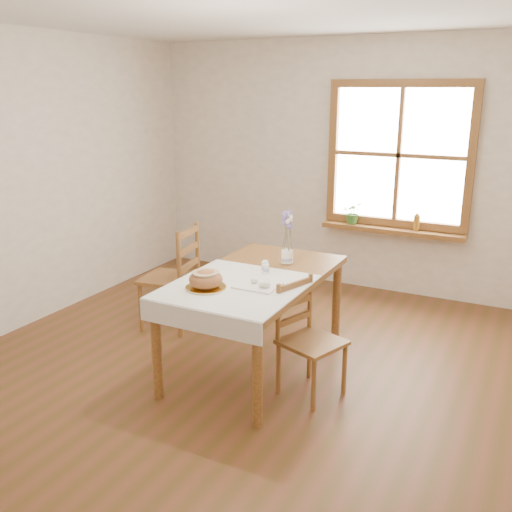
{
  "coord_description": "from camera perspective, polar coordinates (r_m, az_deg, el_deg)",
  "views": [
    {
      "loc": [
        1.85,
        -3.31,
        2.1
      ],
      "look_at": [
        0.0,
        0.3,
        0.9
      ],
      "focal_mm": 40.0,
      "sensor_mm": 36.0,
      "label": 1
    }
  ],
  "objects": [
    {
      "name": "bread_loaf",
      "position": [
        3.95,
        -5.05,
        -2.18
      ],
      "size": [
        0.24,
        0.24,
        0.13
      ],
      "primitive_type": "ellipsoid",
      "color": "#A6663B",
      "rests_on": "bread_plate"
    },
    {
      "name": "pepper_shaker",
      "position": [
        4.26,
        1.02,
        -1.27
      ],
      "size": [
        0.05,
        0.05,
        0.08
      ],
      "primitive_type": "cylinder",
      "rotation": [
        0.0,
        0.0,
        0.06
      ],
      "color": "white",
      "rests_on": "table_linen"
    },
    {
      "name": "chair_left",
      "position": [
        5.16,
        -8.72,
        -2.07
      ],
      "size": [
        0.53,
        0.51,
        0.95
      ],
      "primitive_type": null,
      "rotation": [
        0.0,
        0.0,
        -1.42
      ],
      "color": "olive",
      "rests_on": "ground"
    },
    {
      "name": "salt_shaker",
      "position": [
        4.28,
        0.91,
        -1.05
      ],
      "size": [
        0.07,
        0.07,
        0.1
      ],
      "primitive_type": "cylinder",
      "rotation": [
        0.0,
        0.0,
        -0.26
      ],
      "color": "white",
      "rests_on": "table_linen"
    },
    {
      "name": "chair_right",
      "position": [
        4.02,
        5.64,
        -8.42
      ],
      "size": [
        0.51,
        0.5,
        0.82
      ],
      "primitive_type": null,
      "rotation": [
        0.0,
        0.0,
        1.23
      ],
      "color": "olive",
      "rests_on": "ground"
    },
    {
      "name": "bread_plate",
      "position": [
        3.98,
        -5.03,
        -3.17
      ],
      "size": [
        0.29,
        0.29,
        0.01
      ],
      "primitive_type": "cylinder",
      "rotation": [
        0.0,
        0.0,
        0.06
      ],
      "color": "white",
      "rests_on": "table_linen"
    },
    {
      "name": "dining_table",
      "position": [
        4.3,
        0.0,
        -3.0
      ],
      "size": [
        0.9,
        1.6,
        0.75
      ],
      "color": "olive",
      "rests_on": "ground"
    },
    {
      "name": "room_walls",
      "position": [
        3.81,
        -2.09,
        10.55
      ],
      "size": [
        4.6,
        5.1,
        2.65
      ],
      "color": "white",
      "rests_on": "ground"
    },
    {
      "name": "eggs",
      "position": [
        3.99,
        0.17,
        -2.54
      ],
      "size": [
        0.23,
        0.2,
        0.05
      ],
      "primitive_type": null,
      "rotation": [
        0.0,
        0.0,
        -0.0
      ],
      "color": "white",
      "rests_on": "egg_napkin"
    },
    {
      "name": "potted_plant",
      "position": [
        6.12,
        9.69,
        4.06
      ],
      "size": [
        0.26,
        0.28,
        0.18
      ],
      "primitive_type": "imported",
      "rotation": [
        0.0,
        0.0,
        0.22
      ],
      "color": "#3B7830",
      "rests_on": "window_sill"
    },
    {
      "name": "lavender_bouquet",
      "position": [
        4.48,
        3.16,
        2.42
      ],
      "size": [
        0.17,
        0.17,
        0.31
      ],
      "primitive_type": null,
      "color": "#6F5CA3",
      "rests_on": "flower_vase"
    },
    {
      "name": "egg_napkin",
      "position": [
        4.01,
        0.17,
        -2.96
      ],
      "size": [
        0.29,
        0.25,
        0.01
      ],
      "primitive_type": "cube",
      "rotation": [
        0.0,
        0.0,
        -0.0
      ],
      "color": "silver",
      "rests_on": "table_linen"
    },
    {
      "name": "table_linen",
      "position": [
        4.02,
        -1.98,
        -3.08
      ],
      "size": [
        0.91,
        0.99,
        0.01
      ],
      "primitive_type": "cube",
      "color": "silver",
      "rests_on": "dining_table"
    },
    {
      "name": "flower_vase",
      "position": [
        4.54,
        3.12,
        -0.15
      ],
      "size": [
        0.1,
        0.1,
        0.1
      ],
      "primitive_type": "cylinder",
      "rotation": [
        0.0,
        0.0,
        0.07
      ],
      "color": "white",
      "rests_on": "dining_table"
    },
    {
      "name": "ground",
      "position": [
        4.33,
        -1.85,
        -12.51
      ],
      "size": [
        5.0,
        5.0,
        0.0
      ],
      "primitive_type": "plane",
      "color": "brown",
      "rests_on": "ground"
    },
    {
      "name": "window",
      "position": [
        5.97,
        14.11,
        9.76
      ],
      "size": [
        1.46,
        0.08,
        1.46
      ],
      "color": "olive",
      "rests_on": "ground"
    },
    {
      "name": "amber_bottle",
      "position": [
        5.96,
        15.77,
        3.3
      ],
      "size": [
        0.08,
        0.08,
        0.18
      ],
      "primitive_type": "cylinder",
      "rotation": [
        0.0,
        0.0,
        0.35
      ],
      "color": "#A46D1E",
      "rests_on": "window_sill"
    },
    {
      "name": "window_sill",
      "position": [
        6.03,
        13.46,
        2.52
      ],
      "size": [
        1.46,
        0.2,
        0.05
      ],
      "color": "olive",
      "rests_on": "ground"
    }
  ]
}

